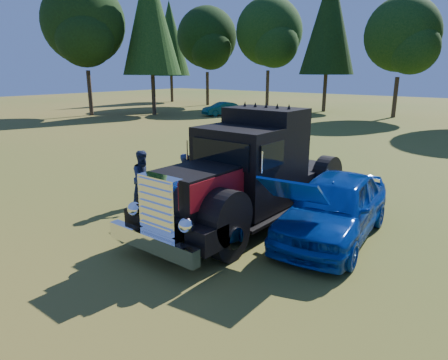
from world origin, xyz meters
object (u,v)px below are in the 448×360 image
at_px(diamond_t_truck, 246,176).
at_px(spectator_near, 187,181).
at_px(spectator_far, 144,179).
at_px(distant_teal_car, 222,109).
at_px(hotrod_coupe, 334,207).

bearing_deg(diamond_t_truck, spectator_near, -177.72).
height_order(spectator_far, distant_teal_car, spectator_far).
relative_size(spectator_near, spectator_far, 0.95).
bearing_deg(distant_teal_car, spectator_near, -33.86).
relative_size(diamond_t_truck, spectator_near, 4.42).
bearing_deg(distant_teal_car, hotrod_coupe, -25.88).
xyz_separation_m(diamond_t_truck, spectator_near, (-2.08, -0.08, -0.47)).
height_order(hotrod_coupe, spectator_near, hotrod_coupe).
distance_m(hotrod_coupe, spectator_far, 5.58).
xyz_separation_m(spectator_near, spectator_far, (-1.06, -0.74, 0.04)).
xyz_separation_m(hotrod_coupe, distant_teal_car, (-19.40, 19.68, -0.20)).
height_order(spectator_near, spectator_far, spectator_far).
relative_size(spectator_far, distant_teal_car, 0.47).
height_order(hotrod_coupe, spectator_far, hotrod_coupe).
distance_m(spectator_near, spectator_far, 1.30).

